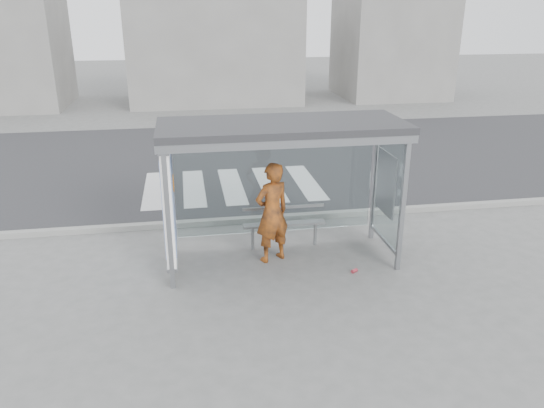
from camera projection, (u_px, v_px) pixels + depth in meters
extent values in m
plane|color=#60605E|center=(282.00, 260.00, 9.94)|extent=(80.00, 80.00, 0.00)
cube|color=#2D2D30|center=(240.00, 159.00, 16.40)|extent=(30.00, 10.00, 0.01)
cube|color=gray|center=(265.00, 219.00, 11.72)|extent=(30.00, 0.18, 0.12)
cube|color=silver|center=(155.00, 190.00, 13.71)|extent=(0.55, 3.00, 0.00)
cube|color=silver|center=(194.00, 188.00, 13.86)|extent=(0.55, 3.00, 0.00)
cube|color=silver|center=(232.00, 186.00, 14.02)|extent=(0.55, 3.00, 0.00)
cube|color=silver|center=(269.00, 184.00, 14.17)|extent=(0.55, 3.00, 0.00)
cube|color=silver|center=(306.00, 182.00, 14.33)|extent=(0.55, 3.00, 0.00)
cube|color=gray|center=(168.00, 219.00, 8.55)|extent=(0.08, 0.08, 2.50)
cube|color=gray|center=(403.00, 205.00, 9.17)|extent=(0.08, 0.08, 2.50)
cube|color=gray|center=(169.00, 191.00, 9.84)|extent=(0.08, 0.08, 2.50)
cube|color=gray|center=(375.00, 180.00, 10.46)|extent=(0.08, 0.08, 2.50)
cube|color=#2D2D30|center=(282.00, 126.00, 9.04)|extent=(4.25, 1.65, 0.12)
cube|color=gray|center=(291.00, 143.00, 8.38)|extent=(4.25, 0.06, 0.18)
cube|color=white|center=(275.00, 183.00, 10.13)|extent=(3.80, 0.02, 2.00)
cube|color=white|center=(169.00, 202.00, 9.17)|extent=(0.15, 1.25, 2.00)
cube|color=blue|center=(174.00, 201.00, 9.19)|extent=(0.01, 1.10, 1.70)
cylinder|color=orange|center=(173.00, 183.00, 9.33)|extent=(0.02, 0.32, 0.32)
cube|color=white|center=(388.00, 189.00, 9.80)|extent=(0.03, 1.25, 2.00)
cube|color=beige|center=(386.00, 183.00, 9.80)|extent=(0.03, 0.86, 1.16)
cube|color=slate|center=(214.00, 49.00, 25.67)|extent=(8.00, 5.00, 5.00)
cube|color=slate|center=(392.00, 26.00, 26.72)|extent=(5.00, 5.00, 7.00)
imported|color=orange|center=(272.00, 213.00, 9.64)|extent=(0.81, 0.69, 1.89)
cube|color=gray|center=(284.00, 224.00, 10.32)|extent=(1.61, 0.20, 0.04)
cylinder|color=gray|center=(253.00, 238.00, 10.31)|extent=(0.06, 0.06, 0.47)
cylinder|color=gray|center=(315.00, 234.00, 10.51)|extent=(0.06, 0.06, 0.47)
cube|color=gray|center=(284.00, 207.00, 10.29)|extent=(1.61, 0.04, 0.05)
cylinder|color=#F04656|center=(354.00, 271.00, 9.48)|extent=(0.14, 0.12, 0.07)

